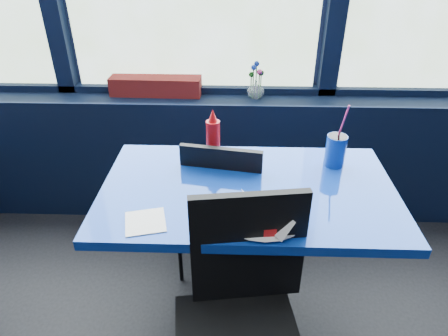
% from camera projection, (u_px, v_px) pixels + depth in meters
% --- Properties ---
extents(window_sill, '(5.00, 0.26, 0.80)m').
position_uv_depth(window_sill, '(197.00, 156.00, 2.56)').
color(window_sill, black).
rests_on(window_sill, ground).
extents(near_table, '(1.20, 0.70, 0.75)m').
position_uv_depth(near_table, '(247.00, 222.00, 1.73)').
color(near_table, black).
rests_on(near_table, ground).
extents(chair_near_front, '(0.48, 0.48, 0.94)m').
position_uv_depth(chair_near_front, '(242.00, 308.00, 1.37)').
color(chair_near_front, black).
rests_on(chair_near_front, ground).
extents(chair_near_back, '(0.44, 0.44, 0.85)m').
position_uv_depth(chair_near_back, '(218.00, 201.00, 1.99)').
color(chair_near_back, black).
rests_on(chair_near_back, ground).
extents(planter_box, '(0.54, 0.15, 0.11)m').
position_uv_depth(planter_box, '(156.00, 86.00, 2.36)').
color(planter_box, maroon).
rests_on(planter_box, window_sill).
extents(flower_vase, '(0.12, 0.12, 0.21)m').
position_uv_depth(flower_vase, '(256.00, 87.00, 2.31)').
color(flower_vase, silver).
rests_on(flower_vase, window_sill).
extents(food_basket, '(0.26, 0.25, 0.09)m').
position_uv_depth(food_basket, '(265.00, 216.00, 1.41)').
color(food_basket, '#B20B0E').
rests_on(food_basket, near_table).
extents(ketchup_bottle, '(0.06, 0.06, 0.24)m').
position_uv_depth(ketchup_bottle, '(213.00, 136.00, 1.79)').
color(ketchup_bottle, '#B20B0E').
rests_on(ketchup_bottle, near_table).
extents(soda_cup, '(0.09, 0.09, 0.30)m').
position_uv_depth(soda_cup, '(336.00, 150.00, 1.75)').
color(soda_cup, '#0D3695').
rests_on(soda_cup, near_table).
extents(napkin, '(0.17, 0.17, 0.00)m').
position_uv_depth(napkin, '(145.00, 222.00, 1.44)').
color(napkin, white).
rests_on(napkin, near_table).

